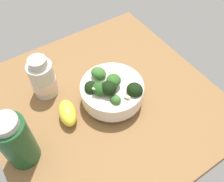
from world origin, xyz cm
name	(u,v)px	position (x,y,z in cm)	size (l,w,h in cm)	color
ground_plane	(104,104)	(0.00, 0.00, -2.19)	(62.95, 62.95, 4.39)	brown
bowl_of_broccoli	(112,90)	(-1.41, -1.81, 4.60)	(17.54, 17.54, 11.21)	silver
lemon_wedge	(67,113)	(0.08, 11.45, 2.48)	(8.28, 4.64, 4.95)	yellow
bottle_tall	(16,141)	(-3.92, 25.47, 7.86)	(7.59, 7.59, 16.39)	#194723
bottle_short	(43,79)	(12.04, 12.64, 5.64)	(7.20, 7.20, 13.21)	beige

